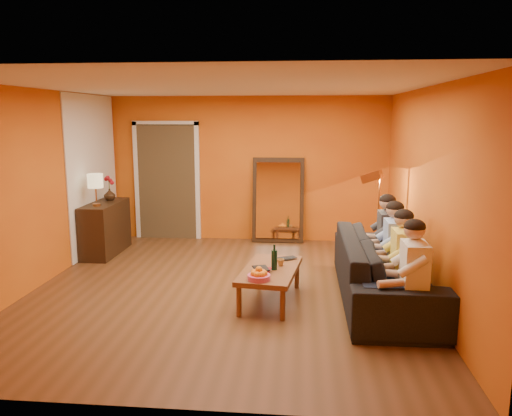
# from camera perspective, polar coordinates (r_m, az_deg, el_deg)

# --- Properties ---
(room_shell) EXTENTS (5.00, 5.50, 2.60)m
(room_shell) POSITION_cam_1_polar(r_m,az_deg,el_deg) (6.71, -3.09, 2.37)
(room_shell) COLOR brown
(room_shell) RESTS_ON ground
(white_accent) EXTENTS (0.02, 1.90, 2.58)m
(white_accent) POSITION_cam_1_polar(r_m,az_deg,el_deg) (8.72, -18.12, 3.73)
(white_accent) COLOR white
(white_accent) RESTS_ON wall_left
(doorway_recess) EXTENTS (1.06, 0.30, 2.10)m
(doorway_recess) POSITION_cam_1_polar(r_m,az_deg,el_deg) (9.44, -9.93, 3.03)
(doorway_recess) COLOR #3F2D19
(doorway_recess) RESTS_ON floor
(door_jamb_left) EXTENTS (0.08, 0.06, 2.20)m
(door_jamb_left) POSITION_cam_1_polar(r_m,az_deg,el_deg) (9.49, -13.45, 2.94)
(door_jamb_left) COLOR white
(door_jamb_left) RESTS_ON wall_back
(door_jamb_right) EXTENTS (0.08, 0.06, 2.20)m
(door_jamb_right) POSITION_cam_1_polar(r_m,az_deg,el_deg) (9.19, -6.69, 2.92)
(door_jamb_right) COLOR white
(door_jamb_right) RESTS_ON wall_back
(door_header) EXTENTS (1.22, 0.06, 0.08)m
(door_header) POSITION_cam_1_polar(r_m,az_deg,el_deg) (9.25, -10.33, 9.52)
(door_header) COLOR white
(door_header) RESTS_ON wall_back
(mirror_frame) EXTENTS (0.92, 0.27, 1.51)m
(mirror_frame) POSITION_cam_1_polar(r_m,az_deg,el_deg) (8.96, 2.54, 0.91)
(mirror_frame) COLOR #311C10
(mirror_frame) RESTS_ON floor
(mirror_glass) EXTENTS (0.78, 0.21, 1.35)m
(mirror_glass) POSITION_cam_1_polar(r_m,az_deg,el_deg) (8.92, 2.53, 0.87)
(mirror_glass) COLOR white
(mirror_glass) RESTS_ON mirror_frame
(sideboard) EXTENTS (0.44, 1.18, 0.85)m
(sideboard) POSITION_cam_1_polar(r_m,az_deg,el_deg) (8.58, -16.82, -2.23)
(sideboard) COLOR #311C10
(sideboard) RESTS_ON floor
(table_lamp) EXTENTS (0.24, 0.24, 0.51)m
(table_lamp) POSITION_cam_1_polar(r_m,az_deg,el_deg) (8.19, -17.85, 1.97)
(table_lamp) COLOR beige
(table_lamp) RESTS_ON sideboard
(sofa) EXTENTS (2.66, 1.04, 0.78)m
(sofa) POSITION_cam_1_polar(r_m,az_deg,el_deg) (6.37, 14.45, -6.78)
(sofa) COLOR black
(sofa) RESTS_ON floor
(coffee_table) EXTENTS (0.78, 1.29, 0.42)m
(coffee_table) POSITION_cam_1_polar(r_m,az_deg,el_deg) (6.17, 1.64, -8.76)
(coffee_table) COLOR brown
(coffee_table) RESTS_ON floor
(floor_lamp) EXTENTS (0.37, 0.33, 1.44)m
(floor_lamp) POSITION_cam_1_polar(r_m,az_deg,el_deg) (7.53, 13.81, -1.51)
(floor_lamp) COLOR #AE6A33
(floor_lamp) RESTS_ON floor
(dog) EXTENTS (0.52, 0.63, 0.64)m
(dog) POSITION_cam_1_polar(r_m,az_deg,el_deg) (6.08, 14.16, -8.28)
(dog) COLOR #B06F4F
(dog) RESTS_ON floor
(person_far_left) EXTENTS (0.70, 0.44, 1.22)m
(person_far_left) POSITION_cam_1_polar(r_m,az_deg,el_deg) (5.39, 17.58, -7.63)
(person_far_left) COLOR silver
(person_far_left) RESTS_ON sofa
(person_mid_left) EXTENTS (0.70, 0.44, 1.22)m
(person_mid_left) POSITION_cam_1_polar(r_m,az_deg,el_deg) (5.91, 16.47, -6.00)
(person_mid_left) COLOR #E4CD4C
(person_mid_left) RESTS_ON sofa
(person_mid_right) EXTENTS (0.70, 0.44, 1.22)m
(person_mid_right) POSITION_cam_1_polar(r_m,az_deg,el_deg) (6.43, 15.55, -4.63)
(person_mid_right) COLOR #8EA9DC
(person_mid_right) RESTS_ON sofa
(person_far_right) EXTENTS (0.70, 0.44, 1.22)m
(person_far_right) POSITION_cam_1_polar(r_m,az_deg,el_deg) (6.95, 14.76, -3.46)
(person_far_right) COLOR #313135
(person_far_right) RESTS_ON sofa
(fruit_bowl) EXTENTS (0.26, 0.26, 0.16)m
(fruit_bowl) POSITION_cam_1_polar(r_m,az_deg,el_deg) (5.66, 0.33, -7.45)
(fruit_bowl) COLOR #D84C7B
(fruit_bowl) RESTS_ON coffee_table
(wine_bottle) EXTENTS (0.07, 0.07, 0.31)m
(wine_bottle) POSITION_cam_1_polar(r_m,az_deg,el_deg) (6.01, 2.10, -5.64)
(wine_bottle) COLOR black
(wine_bottle) RESTS_ON coffee_table
(tumbler) EXTENTS (0.11, 0.11, 0.09)m
(tumbler) POSITION_cam_1_polar(r_m,az_deg,el_deg) (6.20, 2.83, -6.22)
(tumbler) COLOR #B27F3F
(tumbler) RESTS_ON coffee_table
(laptop) EXTENTS (0.37, 0.32, 0.02)m
(laptop) POSITION_cam_1_polar(r_m,az_deg,el_deg) (6.43, 3.46, -5.90)
(laptop) COLOR black
(laptop) RESTS_ON coffee_table
(book_lower) EXTENTS (0.19, 0.24, 0.02)m
(book_lower) POSITION_cam_1_polar(r_m,az_deg,el_deg) (5.92, -0.23, -7.33)
(book_lower) COLOR #311C10
(book_lower) RESTS_ON coffee_table
(book_mid) EXTENTS (0.21, 0.27, 0.02)m
(book_mid) POSITION_cam_1_polar(r_m,az_deg,el_deg) (5.93, -0.13, -7.12)
(book_mid) COLOR maroon
(book_mid) RESTS_ON book_lower
(book_upper) EXTENTS (0.23, 0.27, 0.02)m
(book_upper) POSITION_cam_1_polar(r_m,az_deg,el_deg) (5.90, -0.24, -6.99)
(book_upper) COLOR black
(book_upper) RESTS_ON book_mid
(vase) EXTENTS (0.19, 0.19, 0.20)m
(vase) POSITION_cam_1_polar(r_m,az_deg,el_deg) (8.72, -16.38, 1.49)
(vase) COLOR #311C10
(vase) RESTS_ON sideboard
(flowers) EXTENTS (0.17, 0.17, 0.42)m
(flowers) POSITION_cam_1_polar(r_m,az_deg,el_deg) (8.69, -16.46, 3.00)
(flowers) COLOR maroon
(flowers) RESTS_ON vase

